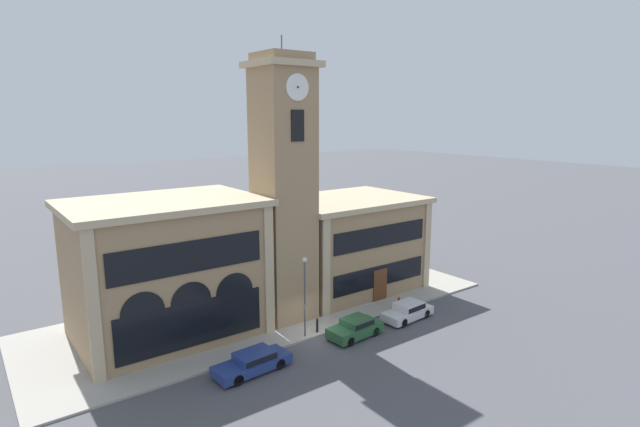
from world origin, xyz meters
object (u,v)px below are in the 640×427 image
(parked_car_far, at_px, (408,310))
(parked_car_near, at_px, (253,361))
(bollard, at_px, (317,325))
(street_lamp, at_px, (305,285))
(fire_hydrant, at_px, (399,302))
(parked_car_mid, at_px, (355,327))

(parked_car_far, bearing_deg, parked_car_near, -3.55)
(parked_car_near, relative_size, bollard, 4.71)
(street_lamp, bearing_deg, fire_hydrant, -0.84)
(parked_car_near, distance_m, fire_hydrant, 14.77)
(parked_car_near, distance_m, bollard, 6.74)
(parked_car_far, bearing_deg, street_lamp, -17.07)
(parked_car_mid, bearing_deg, parked_car_far, 176.46)
(parked_car_near, xyz_separation_m, fire_hydrant, (14.65, 1.88, -0.11))
(parked_car_far, bearing_deg, bollard, -19.04)
(parked_car_mid, distance_m, parked_car_far, 5.38)
(parked_car_far, relative_size, street_lamp, 0.77)
(street_lamp, relative_size, fire_hydrant, 6.70)
(parked_car_near, height_order, parked_car_mid, parked_car_mid)
(parked_car_far, distance_m, street_lamp, 9.23)
(street_lamp, xyz_separation_m, fire_hydrant, (9.30, -0.14, -3.40))
(parked_car_mid, xyz_separation_m, fire_hydrant, (6.29, 1.88, -0.15))
(street_lamp, xyz_separation_m, bollard, (1.08, 0.01, -3.30))
(parked_car_near, relative_size, parked_car_far, 1.12)
(bollard, bearing_deg, parked_car_mid, -46.47)
(parked_car_far, xyz_separation_m, street_lamp, (-8.39, 2.02, 3.27))
(parked_car_mid, height_order, street_lamp, street_lamp)
(bollard, bearing_deg, street_lamp, -179.63)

